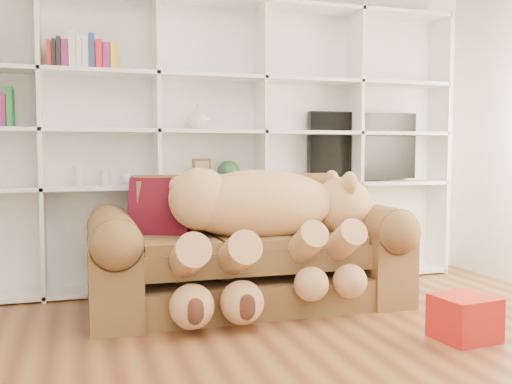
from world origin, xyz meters
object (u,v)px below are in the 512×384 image
object	(u,v)px
sofa	(247,256)
gift_box	(464,318)
teddy_bear	(265,218)
tv	(363,147)

from	to	relation	value
sofa	gift_box	size ratio (longest dim) A/B	6.84
teddy_bear	gift_box	xyz separation A→B (m)	(0.95, -0.97, -0.53)
sofa	tv	bearing A→B (deg)	28.06
teddy_bear	tv	distance (m)	1.59
teddy_bear	gift_box	world-z (taller)	teddy_bear
sofa	teddy_bear	distance (m)	0.37
teddy_bear	tv	xyz separation A→B (m)	(1.23, 0.88, 0.51)
sofa	gift_box	xyz separation A→B (m)	(1.03, -1.16, -0.23)
sofa	teddy_bear	bearing A→B (deg)	-68.61
teddy_bear	tv	size ratio (longest dim) A/B	1.59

